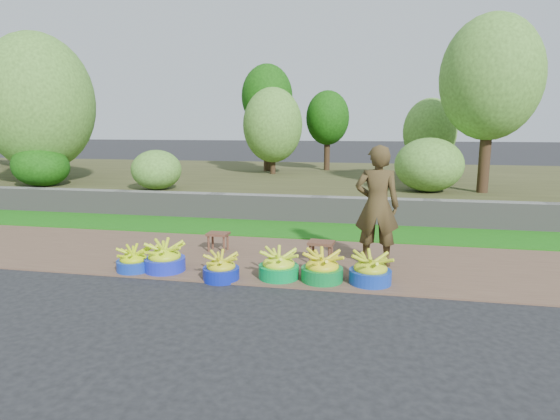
% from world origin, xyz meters
% --- Properties ---
extents(ground_plane, '(120.00, 120.00, 0.00)m').
position_xyz_m(ground_plane, '(0.00, 0.00, 0.00)').
color(ground_plane, black).
rests_on(ground_plane, ground).
extents(dirt_shoulder, '(80.00, 2.50, 0.02)m').
position_xyz_m(dirt_shoulder, '(0.00, 1.25, 0.01)').
color(dirt_shoulder, brown).
rests_on(dirt_shoulder, ground).
extents(grass_verge, '(80.00, 1.50, 0.04)m').
position_xyz_m(grass_verge, '(0.00, 3.25, 0.02)').
color(grass_verge, '#1A6A11').
rests_on(grass_verge, ground).
extents(retaining_wall, '(80.00, 0.35, 0.55)m').
position_xyz_m(retaining_wall, '(0.00, 4.10, 0.28)').
color(retaining_wall, slate).
rests_on(retaining_wall, ground).
extents(earth_bank, '(80.00, 10.00, 0.50)m').
position_xyz_m(earth_bank, '(0.00, 9.00, 0.25)').
color(earth_bank, '#3F4120').
rests_on(earth_bank, ground).
extents(vegetation, '(33.35, 8.39, 4.35)m').
position_xyz_m(vegetation, '(-3.45, 7.94, 2.46)').
color(vegetation, '#322214').
rests_on(vegetation, earth_bank).
extents(basin_a, '(0.46, 0.46, 0.34)m').
position_xyz_m(basin_a, '(-2.12, 0.26, 0.15)').
color(basin_a, '#1437A6').
rests_on(basin_a, ground).
extents(basin_b, '(0.56, 0.56, 0.42)m').
position_xyz_m(basin_b, '(-1.69, 0.34, 0.19)').
color(basin_b, '#1827C6').
rests_on(basin_b, ground).
extents(basin_c, '(0.47, 0.47, 0.35)m').
position_xyz_m(basin_c, '(-0.82, 0.15, 0.16)').
color(basin_c, '#0D1FA3').
rests_on(basin_c, ground).
extents(basin_d, '(0.53, 0.53, 0.39)m').
position_xyz_m(basin_d, '(-0.09, 0.34, 0.18)').
color(basin_d, '#008B3C').
rests_on(basin_d, ground).
extents(basin_e, '(0.54, 0.54, 0.40)m').
position_xyz_m(basin_e, '(0.48, 0.34, 0.18)').
color(basin_e, '#0B782F').
rests_on(basin_e, ground).
extents(basin_f, '(0.53, 0.53, 0.40)m').
position_xyz_m(basin_f, '(1.09, 0.36, 0.18)').
color(basin_f, '#1337A6').
rests_on(basin_f, ground).
extents(stool_left, '(0.34, 0.27, 0.30)m').
position_xyz_m(stool_left, '(-1.31, 1.47, 0.26)').
color(stool_left, brown).
rests_on(stool_left, dirt_shoulder).
extents(stool_right, '(0.39, 0.31, 0.32)m').
position_xyz_m(stool_right, '(0.38, 1.13, 0.28)').
color(stool_right, brown).
rests_on(stool_right, dirt_shoulder).
extents(vendor_woman, '(0.64, 0.43, 1.71)m').
position_xyz_m(vendor_woman, '(1.15, 1.22, 0.88)').
color(vendor_woman, black).
rests_on(vendor_woman, dirt_shoulder).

